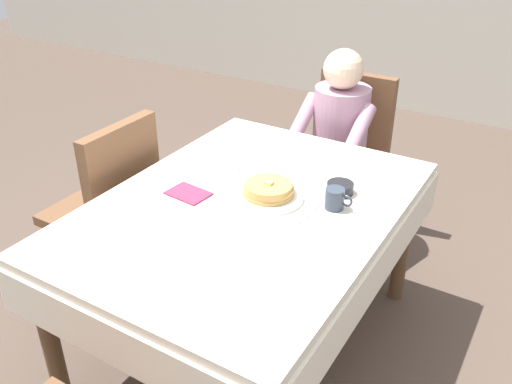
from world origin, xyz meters
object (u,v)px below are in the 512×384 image
object	(u,v)px
chair_left_side	(111,200)
spoon_near_edge	(218,230)
diner_person	(337,132)
bowl_butter	(340,188)
syrup_pitcher	(235,170)
cup_coffee	(335,199)
knife_right_of_plate	(309,213)
breakfast_stack	(269,189)
fork_left_of_plate	(227,188)
plate_breakfast	(269,197)
dining_table_main	(247,223)
chair_diner	(347,145)

from	to	relation	value
chair_left_side	spoon_near_edge	xyz separation A→B (m)	(0.78, -0.22, 0.21)
diner_person	bowl_butter	xyz separation A→B (m)	(0.33, -0.74, 0.09)
syrup_pitcher	cup_coffee	bearing A→B (deg)	-1.78
diner_person	knife_right_of_plate	size ratio (longest dim) A/B	5.60
cup_coffee	knife_right_of_plate	size ratio (longest dim) A/B	0.56
cup_coffee	bowl_butter	bearing A→B (deg)	104.51
breakfast_stack	fork_left_of_plate	bearing A→B (deg)	-172.33
plate_breakfast	cup_coffee	xyz separation A→B (m)	(0.26, 0.07, 0.03)
chair_left_side	cup_coffee	size ratio (longest dim) A/B	8.23
chair_left_side	syrup_pitcher	size ratio (longest dim) A/B	11.62
bowl_butter	diner_person	bearing A→B (deg)	114.19
dining_table_main	spoon_near_edge	xyz separation A→B (m)	(0.01, -0.22, 0.09)
dining_table_main	bowl_butter	xyz separation A→B (m)	(0.28, 0.27, 0.11)
chair_left_side	syrup_pitcher	xyz separation A→B (m)	(0.61, 0.16, 0.25)
breakfast_stack	spoon_near_edge	distance (m)	0.31
breakfast_stack	bowl_butter	world-z (taller)	breakfast_stack
plate_breakfast	fork_left_of_plate	distance (m)	0.19
diner_person	cup_coffee	size ratio (longest dim) A/B	9.91
dining_table_main	fork_left_of_plate	size ratio (longest dim) A/B	8.47
plate_breakfast	knife_right_of_plate	bearing A→B (deg)	-6.01
chair_diner	bowl_butter	size ratio (longest dim) A/B	8.45
dining_table_main	chair_diner	bearing A→B (deg)	92.68
chair_diner	breakfast_stack	xyz separation A→B (m)	(0.10, -1.08, 0.25)
cup_coffee	fork_left_of_plate	bearing A→B (deg)	-169.02
knife_right_of_plate	fork_left_of_plate	bearing A→B (deg)	93.17
knife_right_of_plate	bowl_butter	bearing A→B (deg)	-6.29
plate_breakfast	chair_left_side	bearing A→B (deg)	-174.24
breakfast_stack	syrup_pitcher	world-z (taller)	breakfast_stack
plate_breakfast	cup_coffee	size ratio (longest dim) A/B	2.48
cup_coffee	knife_right_of_plate	xyz separation A→B (m)	(-0.07, -0.09, -0.04)
chair_left_side	cup_coffee	xyz separation A→B (m)	(1.08, 0.15, 0.25)
bowl_butter	spoon_near_edge	size ratio (longest dim) A/B	0.73
dining_table_main	fork_left_of_plate	world-z (taller)	fork_left_of_plate
diner_person	plate_breakfast	xyz separation A→B (m)	(0.11, -0.93, 0.08)
dining_table_main	cup_coffee	xyz separation A→B (m)	(0.31, 0.15, 0.13)
bowl_butter	fork_left_of_plate	xyz separation A→B (m)	(-0.42, -0.21, -0.02)
chair_diner	breakfast_stack	world-z (taller)	chair_diner
diner_person	plate_breakfast	size ratio (longest dim) A/B	4.00
fork_left_of_plate	breakfast_stack	bearing A→B (deg)	-78.48
plate_breakfast	bowl_butter	xyz separation A→B (m)	(0.23, 0.19, 0.01)
diner_person	bowl_butter	distance (m)	0.82
breakfast_stack	spoon_near_edge	xyz separation A→B (m)	(-0.04, -0.31, -0.04)
knife_right_of_plate	spoon_near_edge	bearing A→B (deg)	143.58
bowl_butter	syrup_pitcher	world-z (taller)	syrup_pitcher
chair_diner	plate_breakfast	size ratio (longest dim) A/B	3.32
chair_diner	syrup_pitcher	xyz separation A→B (m)	(-0.11, -1.01, 0.25)
chair_left_side	fork_left_of_plate	distance (m)	0.67
cup_coffee	bowl_butter	size ratio (longest dim) A/B	1.03
chair_diner	spoon_near_edge	distance (m)	1.40
fork_left_of_plate	knife_right_of_plate	distance (m)	0.38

